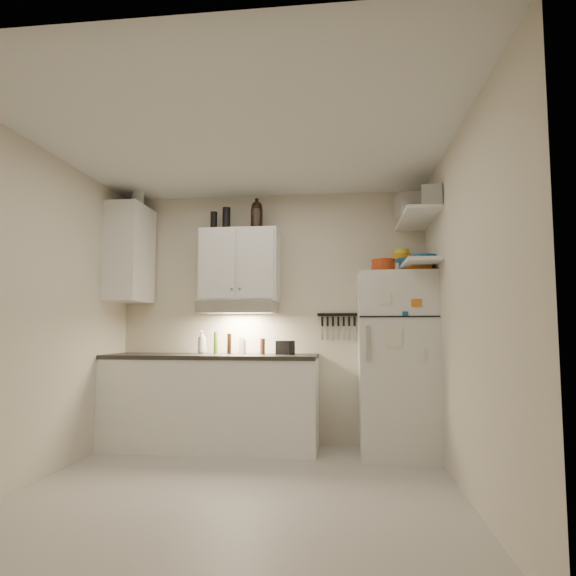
# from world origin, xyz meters

# --- Properties ---
(floor) EXTENTS (3.20, 3.00, 0.02)m
(floor) POSITION_xyz_m (0.00, 0.00, -0.01)
(floor) COLOR #B9B2AA
(floor) RESTS_ON ground
(ceiling) EXTENTS (3.20, 3.00, 0.02)m
(ceiling) POSITION_xyz_m (0.00, 0.00, 2.61)
(ceiling) COLOR silver
(ceiling) RESTS_ON ground
(back_wall) EXTENTS (3.20, 0.02, 2.60)m
(back_wall) POSITION_xyz_m (0.00, 1.51, 1.30)
(back_wall) COLOR beige
(back_wall) RESTS_ON ground
(left_wall) EXTENTS (0.02, 3.00, 2.60)m
(left_wall) POSITION_xyz_m (-1.61, 0.00, 1.30)
(left_wall) COLOR beige
(left_wall) RESTS_ON ground
(right_wall) EXTENTS (0.02, 3.00, 2.60)m
(right_wall) POSITION_xyz_m (1.61, 0.00, 1.30)
(right_wall) COLOR beige
(right_wall) RESTS_ON ground
(base_cabinet) EXTENTS (2.10, 0.60, 0.88)m
(base_cabinet) POSITION_xyz_m (-0.55, 1.20, 0.44)
(base_cabinet) COLOR white
(base_cabinet) RESTS_ON floor
(countertop) EXTENTS (2.10, 0.62, 0.04)m
(countertop) POSITION_xyz_m (-0.55, 1.20, 0.90)
(countertop) COLOR #2A2824
(countertop) RESTS_ON base_cabinet
(upper_cabinet) EXTENTS (0.80, 0.33, 0.75)m
(upper_cabinet) POSITION_xyz_m (-0.30, 1.33, 1.83)
(upper_cabinet) COLOR white
(upper_cabinet) RESTS_ON back_wall
(side_cabinet) EXTENTS (0.33, 0.55, 1.00)m
(side_cabinet) POSITION_xyz_m (-1.44, 1.20, 1.95)
(side_cabinet) COLOR white
(side_cabinet) RESTS_ON left_wall
(range_hood) EXTENTS (0.76, 0.46, 0.12)m
(range_hood) POSITION_xyz_m (-0.30, 1.27, 1.39)
(range_hood) COLOR silver
(range_hood) RESTS_ON back_wall
(fridge) EXTENTS (0.70, 0.68, 1.70)m
(fridge) POSITION_xyz_m (1.25, 1.16, 0.85)
(fridge) COLOR white
(fridge) RESTS_ON floor
(shelf_hi) EXTENTS (0.30, 0.95, 0.03)m
(shelf_hi) POSITION_xyz_m (1.45, 1.02, 2.20)
(shelf_hi) COLOR white
(shelf_hi) RESTS_ON right_wall
(shelf_lo) EXTENTS (0.30, 0.95, 0.03)m
(shelf_lo) POSITION_xyz_m (1.45, 1.02, 1.76)
(shelf_lo) COLOR white
(shelf_lo) RESTS_ON right_wall
(knife_strip) EXTENTS (0.42, 0.02, 0.03)m
(knife_strip) POSITION_xyz_m (0.70, 1.49, 1.32)
(knife_strip) COLOR black
(knife_strip) RESTS_ON back_wall
(dutch_oven) EXTENTS (0.25, 0.25, 0.13)m
(dutch_oven) POSITION_xyz_m (1.14, 1.12, 1.77)
(dutch_oven) COLOR #AA3613
(dutch_oven) RESTS_ON fridge
(book_stack) EXTENTS (0.21, 0.25, 0.08)m
(book_stack) POSITION_xyz_m (1.45, 1.02, 1.74)
(book_stack) COLOR orange
(book_stack) RESTS_ON fridge
(spice_jar) EXTENTS (0.07, 0.07, 0.09)m
(spice_jar) POSITION_xyz_m (1.26, 1.10, 1.75)
(spice_jar) COLOR silver
(spice_jar) RESTS_ON fridge
(stock_pot) EXTENTS (0.31, 0.31, 0.17)m
(stock_pot) POSITION_xyz_m (1.45, 1.25, 2.30)
(stock_pot) COLOR silver
(stock_pot) RESTS_ON shelf_hi
(tin_a) EXTENTS (0.25, 0.23, 0.21)m
(tin_a) POSITION_xyz_m (1.37, 1.01, 2.32)
(tin_a) COLOR #AAAAAD
(tin_a) RESTS_ON shelf_hi
(tin_b) EXTENTS (0.20, 0.20, 0.17)m
(tin_b) POSITION_xyz_m (1.52, 0.63, 2.30)
(tin_b) COLOR #AAAAAD
(tin_b) RESTS_ON shelf_hi
(bowl_teal) EXTENTS (0.23, 0.23, 0.09)m
(bowl_teal) POSITION_xyz_m (1.40, 1.35, 1.82)
(bowl_teal) COLOR navy
(bowl_teal) RESTS_ON shelf_lo
(bowl_orange) EXTENTS (0.19, 0.19, 0.06)m
(bowl_orange) POSITION_xyz_m (1.35, 1.39, 1.90)
(bowl_orange) COLOR orange
(bowl_orange) RESTS_ON bowl_teal
(bowl_yellow) EXTENTS (0.15, 0.15, 0.05)m
(bowl_yellow) POSITION_xyz_m (1.35, 1.39, 1.95)
(bowl_yellow) COLOR yellow
(bowl_yellow) RESTS_ON bowl_orange
(plates) EXTENTS (0.33, 0.33, 0.07)m
(plates) POSITION_xyz_m (1.48, 0.96, 1.81)
(plates) COLOR navy
(plates) RESTS_ON shelf_lo
(growler_a) EXTENTS (0.13, 0.13, 0.25)m
(growler_a) POSITION_xyz_m (-0.14, 1.36, 2.33)
(growler_a) COLOR black
(growler_a) RESTS_ON upper_cabinet
(growler_b) EXTENTS (0.16, 0.16, 0.29)m
(growler_b) POSITION_xyz_m (-0.12, 1.30, 2.35)
(growler_b) COLOR black
(growler_b) RESTS_ON upper_cabinet
(thermos_a) EXTENTS (0.11, 0.11, 0.24)m
(thermos_a) POSITION_xyz_m (-0.45, 1.32, 2.32)
(thermos_a) COLOR black
(thermos_a) RESTS_ON upper_cabinet
(thermos_b) EXTENTS (0.07, 0.07, 0.21)m
(thermos_b) POSITION_xyz_m (-0.59, 1.35, 2.30)
(thermos_b) COLOR black
(thermos_b) RESTS_ON upper_cabinet
(side_jar) EXTENTS (0.16, 0.16, 0.17)m
(side_jar) POSITION_xyz_m (-1.38, 1.22, 2.54)
(side_jar) COLOR silver
(side_jar) RESTS_ON side_cabinet
(soap_bottle) EXTENTS (0.13, 0.13, 0.26)m
(soap_bottle) POSITION_xyz_m (-0.68, 1.30, 1.05)
(soap_bottle) COLOR white
(soap_bottle) RESTS_ON countertop
(pepper_mill) EXTENTS (0.05, 0.05, 0.16)m
(pepper_mill) POSITION_xyz_m (-0.05, 1.25, 1.00)
(pepper_mill) COLOR brown
(pepper_mill) RESTS_ON countertop
(oil_bottle) EXTENTS (0.05, 0.05, 0.22)m
(oil_bottle) POSITION_xyz_m (-0.53, 1.27, 1.03)
(oil_bottle) COLOR #446D1B
(oil_bottle) RESTS_ON countertop
(vinegar_bottle) EXTENTS (0.05, 0.05, 0.21)m
(vinegar_bottle) POSITION_xyz_m (-0.40, 1.29, 1.02)
(vinegar_bottle) COLOR black
(vinegar_bottle) RESTS_ON countertop
(clear_bottle) EXTENTS (0.07, 0.07, 0.17)m
(clear_bottle) POSITION_xyz_m (-0.28, 1.33, 1.00)
(clear_bottle) COLOR silver
(clear_bottle) RESTS_ON countertop
(red_jar) EXTENTS (0.07, 0.07, 0.14)m
(red_jar) POSITION_xyz_m (-0.27, 1.36, 0.99)
(red_jar) COLOR #AA3613
(red_jar) RESTS_ON countertop
(caddy) EXTENTS (0.19, 0.17, 0.14)m
(caddy) POSITION_xyz_m (0.18, 1.24, 0.99)
(caddy) COLOR black
(caddy) RESTS_ON countertop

